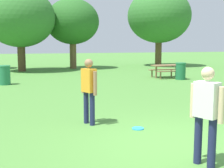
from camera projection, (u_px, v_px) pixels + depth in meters
The scene contains 10 objects.
ground_plane at pixel (173, 143), 5.98m from camera, with size 120.00×120.00×0.00m, color #4C8438.
person_thrower at pixel (89, 87), 7.31m from camera, with size 0.34×0.58×1.64m.
person_catcher at pixel (206, 110), 4.77m from camera, with size 0.34×0.58×1.64m.
frisbee at pixel (138, 128), 7.00m from camera, with size 0.28×0.28×0.03m, color #2D9EDB.
picnic_table_far at pixel (166, 68), 17.61m from camera, with size 1.73×1.46×0.77m.
trash_can_beside_table at pixel (4, 75), 14.56m from camera, with size 0.59×0.59×0.96m.
trash_can_further_along at pixel (181, 71), 16.72m from camera, with size 0.59×0.59×0.96m.
tree_broad_center at pixel (20, 18), 21.37m from camera, with size 5.05×5.05×6.06m.
tree_far_right at pixel (72, 22), 23.90m from camera, with size 4.31×4.31×5.64m.
tree_slender_mid at pixel (159, 16), 26.58m from camera, with size 5.69×5.69×6.94m.
Camera 1 is at (-3.01, -5.07, 2.00)m, focal length 47.38 mm.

